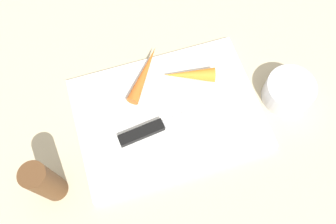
# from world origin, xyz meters

# --- Properties ---
(ground_plane) EXTENTS (1.40, 1.40, 0.00)m
(ground_plane) POSITION_xyz_m (0.00, 0.00, 0.00)
(ground_plane) COLOR #C6B793
(cutting_board) EXTENTS (0.36, 0.26, 0.01)m
(cutting_board) POSITION_xyz_m (0.00, 0.00, 0.01)
(cutting_board) COLOR white
(cutting_board) RESTS_ON ground_plane
(knife) EXTENTS (0.20, 0.04, 0.01)m
(knife) POSITION_xyz_m (0.05, 0.03, 0.02)
(knife) COLOR #B7B7BC
(knife) RESTS_ON cutting_board
(carrot_long) EXTENTS (0.10, 0.12, 0.02)m
(carrot_long) POSITION_xyz_m (0.02, -0.09, 0.02)
(carrot_long) COLOR orange
(carrot_long) RESTS_ON cutting_board
(carrot_short) EXTENTS (0.11, 0.06, 0.03)m
(carrot_short) POSITION_xyz_m (-0.06, -0.06, 0.03)
(carrot_short) COLOR orange
(carrot_short) RESTS_ON cutting_board
(small_bowl) EXTENTS (0.10, 0.10, 0.05)m
(small_bowl) POSITION_xyz_m (-0.24, 0.03, 0.02)
(small_bowl) COLOR silver
(small_bowl) RESTS_ON ground_plane
(pepper_grinder) EXTENTS (0.04, 0.04, 0.13)m
(pepper_grinder) POSITION_xyz_m (0.24, 0.08, 0.06)
(pepper_grinder) COLOR brown
(pepper_grinder) RESTS_ON ground_plane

